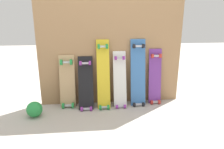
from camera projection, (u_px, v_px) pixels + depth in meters
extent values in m
plane|color=#B2AAA0|center=(111.00, 103.00, 2.80)|extent=(12.00, 12.00, 0.00)
cube|color=#99724C|center=(111.00, 36.00, 2.62)|extent=(1.85, 0.04, 1.78)
cube|color=tan|center=(67.00, 84.00, 2.64)|extent=(0.20, 0.13, 0.73)
cube|color=#B7B7BF|center=(68.00, 105.00, 2.65)|extent=(0.09, 0.04, 0.03)
cube|color=#B7B7BF|center=(66.00, 62.00, 2.58)|extent=(0.09, 0.04, 0.03)
cylinder|color=#268C3F|center=(63.00, 106.00, 2.63)|extent=(0.03, 0.07, 0.07)
cylinder|color=#268C3F|center=(73.00, 105.00, 2.64)|extent=(0.03, 0.07, 0.07)
cylinder|color=#268C3F|center=(61.00, 62.00, 2.56)|extent=(0.03, 0.07, 0.07)
cylinder|color=#268C3F|center=(71.00, 62.00, 2.57)|extent=(0.03, 0.07, 0.07)
cube|color=black|center=(86.00, 86.00, 2.62)|extent=(0.19, 0.24, 0.72)
cube|color=#B7B7BF|center=(86.00, 109.00, 2.58)|extent=(0.08, 0.04, 0.03)
cube|color=#B7B7BF|center=(85.00, 63.00, 2.60)|extent=(0.08, 0.04, 0.03)
cylinder|color=purple|center=(82.00, 109.00, 2.56)|extent=(0.03, 0.05, 0.05)
cylinder|color=purple|center=(91.00, 109.00, 2.57)|extent=(0.03, 0.05, 0.05)
cylinder|color=purple|center=(80.00, 63.00, 2.58)|extent=(0.03, 0.05, 0.05)
cylinder|color=purple|center=(90.00, 63.00, 2.59)|extent=(0.03, 0.05, 0.05)
cube|color=gold|center=(103.00, 77.00, 2.62)|extent=(0.16, 0.22, 0.92)
cube|color=#B7B7BF|center=(104.00, 107.00, 2.62)|extent=(0.07, 0.04, 0.03)
cube|color=#B7B7BF|center=(103.00, 47.00, 2.57)|extent=(0.07, 0.04, 0.03)
cylinder|color=#268C3F|center=(100.00, 108.00, 2.59)|extent=(0.03, 0.06, 0.06)
cylinder|color=#268C3F|center=(108.00, 107.00, 2.60)|extent=(0.03, 0.06, 0.06)
cylinder|color=#268C3F|center=(99.00, 46.00, 2.55)|extent=(0.03, 0.06, 0.06)
cylinder|color=#268C3F|center=(107.00, 46.00, 2.56)|extent=(0.03, 0.06, 0.06)
cube|color=silver|center=(120.00, 82.00, 2.67)|extent=(0.16, 0.21, 0.78)
cube|color=#B7B7BF|center=(121.00, 106.00, 2.65)|extent=(0.07, 0.04, 0.03)
cube|color=#B7B7BF|center=(120.00, 58.00, 2.63)|extent=(0.07, 0.04, 0.03)
cylinder|color=purple|center=(117.00, 107.00, 2.63)|extent=(0.03, 0.05, 0.05)
cylinder|color=purple|center=(125.00, 106.00, 2.64)|extent=(0.03, 0.05, 0.05)
cylinder|color=purple|center=(116.00, 58.00, 2.61)|extent=(0.03, 0.05, 0.05)
cylinder|color=purple|center=(124.00, 58.00, 2.62)|extent=(0.03, 0.05, 0.05)
cube|color=#386BAD|center=(138.00, 75.00, 2.69)|extent=(0.19, 0.17, 0.93)
cube|color=#B7B7BF|center=(139.00, 104.00, 2.71)|extent=(0.09, 0.04, 0.03)
cube|color=#B7B7BF|center=(138.00, 46.00, 2.62)|extent=(0.09, 0.04, 0.03)
cylinder|color=black|center=(134.00, 105.00, 2.68)|extent=(0.03, 0.05, 0.05)
cylinder|color=black|center=(143.00, 104.00, 2.70)|extent=(0.03, 0.05, 0.05)
cylinder|color=black|center=(134.00, 46.00, 2.60)|extent=(0.03, 0.05, 0.05)
cylinder|color=black|center=(143.00, 46.00, 2.61)|extent=(0.03, 0.05, 0.05)
cube|color=#6B338C|center=(155.00, 79.00, 2.76)|extent=(0.17, 0.11, 0.79)
cube|color=#B7B7BF|center=(155.00, 102.00, 2.78)|extent=(0.07, 0.04, 0.03)
cube|color=#B7B7BF|center=(156.00, 56.00, 2.69)|extent=(0.07, 0.04, 0.03)
cylinder|color=red|center=(152.00, 102.00, 2.76)|extent=(0.03, 0.05, 0.05)
cylinder|color=red|center=(159.00, 102.00, 2.77)|extent=(0.03, 0.05, 0.05)
cylinder|color=red|center=(152.00, 56.00, 2.66)|extent=(0.03, 0.05, 0.05)
cylinder|color=red|center=(160.00, 56.00, 2.67)|extent=(0.03, 0.05, 0.05)
sphere|color=#268C3F|center=(34.00, 109.00, 2.41)|extent=(0.18, 0.18, 0.18)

